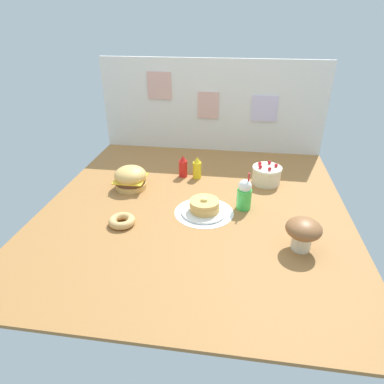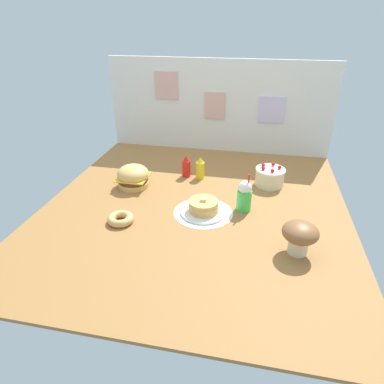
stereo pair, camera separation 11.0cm
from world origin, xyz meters
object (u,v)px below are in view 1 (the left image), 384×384
at_px(pancake_stack, 204,207).
at_px(layer_cake, 266,175).
at_px(burger, 131,178).
at_px(ketchup_bottle, 183,167).
at_px(mushroom_stool, 303,231).
at_px(mustard_bottle, 197,168).
at_px(donut_pink_glaze, 122,221).
at_px(cream_soda_cup, 244,194).

xyz_separation_m(pancake_stack, layer_cake, (0.42, 0.50, 0.03)).
relative_size(burger, ketchup_bottle, 1.33).
distance_m(layer_cake, ketchup_bottle, 0.65).
height_order(layer_cake, mushroom_stool, mushroom_stool).
bearing_deg(mushroom_stool, mustard_bottle, 130.09).
bearing_deg(mustard_bottle, pancake_stack, -77.31).
xyz_separation_m(ketchup_bottle, donut_pink_glaze, (-0.26, -0.74, -0.06)).
distance_m(layer_cake, cream_soda_cup, 0.44).
height_order(pancake_stack, mustard_bottle, mustard_bottle).
bearing_deg(donut_pink_glaze, pancake_stack, 23.42).
bearing_deg(pancake_stack, ketchup_bottle, 113.52).
height_order(layer_cake, mustard_bottle, mustard_bottle).
xyz_separation_m(layer_cake, cream_soda_cup, (-0.17, -0.41, 0.04)).
relative_size(donut_pink_glaze, mushroom_stool, 0.85).
relative_size(burger, cream_soda_cup, 0.88).
bearing_deg(mushroom_stool, cream_soda_cup, 128.83).
distance_m(layer_cake, donut_pink_glaze, 1.16).
height_order(burger, pancake_stack, burger).
bearing_deg(layer_cake, mustard_bottle, 178.33).
distance_m(cream_soda_cup, mushroom_stool, 0.51).
distance_m(pancake_stack, cream_soda_cup, 0.28).
bearing_deg(ketchup_bottle, mushroom_stool, -45.97).
bearing_deg(ketchup_bottle, donut_pink_glaze, -109.23).
relative_size(pancake_stack, layer_cake, 1.36).
bearing_deg(cream_soda_cup, layer_cake, 67.56).
distance_m(burger, donut_pink_glaze, 0.50).
bearing_deg(pancake_stack, mushroom_stool, -27.73).
xyz_separation_m(ketchup_bottle, mustard_bottle, (0.11, -0.01, 0.00)).
height_order(burger, donut_pink_glaze, burger).
xyz_separation_m(cream_soda_cup, donut_pink_glaze, (-0.74, -0.31, -0.08)).
relative_size(layer_cake, donut_pink_glaze, 1.34).
xyz_separation_m(burger, layer_cake, (1.00, 0.22, -0.01)).
bearing_deg(mustard_bottle, ketchup_bottle, 173.98).
bearing_deg(cream_soda_cup, mustard_bottle, 131.23).
xyz_separation_m(burger, donut_pink_glaze, (0.09, -0.49, -0.05)).
height_order(ketchup_bottle, mushroom_stool, mushroom_stool).
bearing_deg(mustard_bottle, layer_cake, -1.67).
relative_size(pancake_stack, cream_soda_cup, 1.13).
bearing_deg(pancake_stack, mustard_bottle, 102.69).
bearing_deg(cream_soda_cup, mushroom_stool, -51.17).
bearing_deg(ketchup_bottle, cream_soda_cup, -41.91).
relative_size(pancake_stack, donut_pink_glaze, 1.83).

